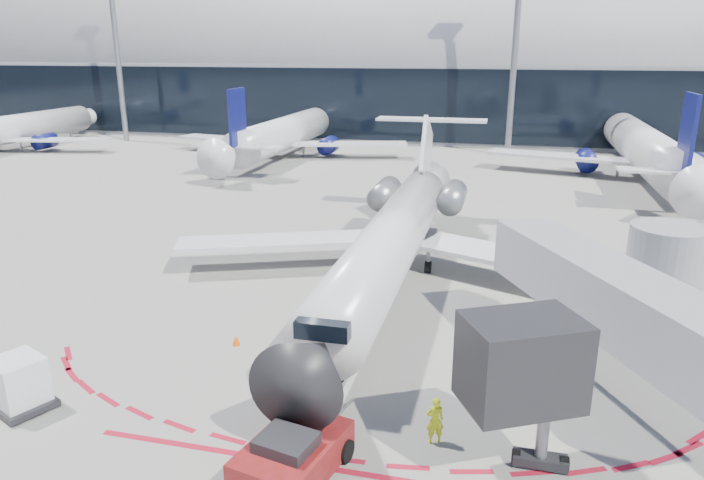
% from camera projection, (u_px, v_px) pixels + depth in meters
% --- Properties ---
extents(ground, '(260.00, 260.00, 0.00)m').
position_uv_depth(ground, '(384.00, 314.00, 29.52)').
color(ground, slate).
rests_on(ground, ground).
extents(apron_centerline, '(0.25, 40.00, 0.01)m').
position_uv_depth(apron_centerline, '(392.00, 298.00, 31.37)').
color(apron_centerline, silver).
rests_on(apron_centerline, ground).
extents(apron_stop_bar, '(14.00, 0.25, 0.01)m').
position_uv_depth(apron_stop_bar, '(308.00, 465.00, 18.86)').
color(apron_stop_bar, maroon).
rests_on(apron_stop_bar, ground).
extents(terminal_building, '(150.00, 24.15, 24.00)m').
position_uv_depth(terminal_building, '(476.00, 74.00, 87.22)').
color(terminal_building, '#929498').
rests_on(terminal_building, ground).
extents(jet_bridge, '(10.03, 15.20, 4.90)m').
position_uv_depth(jet_bridge, '(624.00, 298.00, 23.56)').
color(jet_bridge, '#9C9EA5').
rests_on(jet_bridge, ground).
extents(light_mast_west, '(0.70, 0.70, 25.00)m').
position_uv_depth(light_mast_west, '(116.00, 43.00, 80.81)').
color(light_mast_west, gray).
rests_on(light_mast_west, ground).
extents(light_mast_centre, '(0.70, 0.70, 25.00)m').
position_uv_depth(light_mast_centre, '(515.00, 43.00, 69.15)').
color(light_mast_centre, gray).
rests_on(light_mast_centre, ground).
extents(regional_jet, '(25.03, 30.86, 7.73)m').
position_uv_depth(regional_jet, '(395.00, 234.00, 33.24)').
color(regional_jet, silver).
rests_on(regional_jet, ground).
extents(pushback_tug, '(3.08, 5.83, 1.48)m').
position_uv_depth(pushback_tug, '(293.00, 455.00, 18.27)').
color(pushback_tug, '#5F120D').
rests_on(pushback_tug, ground).
extents(ramp_worker, '(0.69, 0.59, 1.61)m').
position_uv_depth(ramp_worker, '(435.00, 420.00, 19.74)').
color(ramp_worker, '#C0D816').
rests_on(ramp_worker, ground).
extents(uld_container, '(2.53, 2.38, 1.89)m').
position_uv_depth(uld_container, '(19.00, 384.00, 21.61)').
color(uld_container, black).
rests_on(uld_container, ground).
extents(safety_cone_left, '(0.32, 0.32, 0.45)m').
position_uv_depth(safety_cone_left, '(236.00, 340.00, 26.41)').
color(safety_cone_left, '#FF5305').
rests_on(safety_cone_left, ground).
extents(bg_airliner_0, '(30.09, 31.86, 9.74)m').
position_uv_depth(bg_airliner_0, '(7.00, 109.00, 75.52)').
color(bg_airliner_0, silver).
rests_on(bg_airliner_0, ground).
extents(bg_airliner_1, '(32.49, 34.40, 10.51)m').
position_uv_depth(bg_airliner_1, '(288.00, 109.00, 71.67)').
color(bg_airliner_1, silver).
rests_on(bg_airliner_1, ground).
extents(bg_airliner_2, '(34.38, 36.40, 11.12)m').
position_uv_depth(bg_airliner_2, '(648.00, 119.00, 59.44)').
color(bg_airliner_2, silver).
rests_on(bg_airliner_2, ground).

